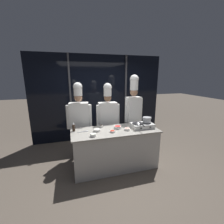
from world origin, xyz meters
TOP-DOWN VIEW (x-y plane):
  - ground_plane at (0.00, 0.00)m, footprint 24.00×24.00m
  - window_wall_back at (0.00, 1.75)m, footprint 4.19×0.09m
  - demo_counter at (0.00, 0.00)m, footprint 1.91×0.76m
  - portable_stove at (0.64, -0.03)m, footprint 0.49×0.35m
  - frying_pan at (0.53, -0.03)m, footprint 0.25×0.43m
  - stock_pot at (0.76, -0.03)m, footprint 0.21×0.19m
  - squeeze_bottle_soy at (-0.88, 0.18)m, footprint 0.06×0.06m
  - prep_bowl_bean_sprouts at (-0.53, -0.23)m, footprint 0.12×0.12m
  - prep_bowl_chili_flakes at (-0.10, -0.11)m, footprint 0.12×0.12m
  - prep_bowl_soy_glaze at (-0.26, 0.26)m, footprint 0.09×0.09m
  - prep_bowl_bell_pepper at (0.08, 0.08)m, footprint 0.16×0.16m
  - prep_bowl_garlic at (-0.40, 0.04)m, footprint 0.16×0.16m
  - prep_bowl_shrimp at (0.25, -0.09)m, footprint 0.13×0.13m
  - serving_spoon_slotted at (-0.65, 0.08)m, footprint 0.25×0.07m
  - chef_head at (-0.72, 0.65)m, footprint 0.61×0.29m
  - chef_sous at (0.00, 0.65)m, footprint 0.61×0.24m
  - chef_line at (0.71, 0.65)m, footprint 0.52×0.25m

SIDE VIEW (x-z plane):
  - ground_plane at x=0.00m, z-range 0.00..0.00m
  - demo_counter at x=0.00m, z-range 0.00..0.89m
  - serving_spoon_slotted at x=-0.65m, z-range 0.89..0.91m
  - prep_bowl_chili_flakes at x=-0.10m, z-range 0.90..0.93m
  - prep_bowl_shrimp at x=0.25m, z-range 0.90..0.94m
  - prep_bowl_garlic at x=-0.40m, z-range 0.90..0.95m
  - prep_bowl_soy_glaze at x=-0.26m, z-range 0.90..0.95m
  - prep_bowl_bell_pepper at x=0.08m, z-range 0.90..0.95m
  - prep_bowl_bean_sprouts at x=-0.53m, z-range 0.90..0.95m
  - portable_stove at x=0.64m, z-range 0.89..1.00m
  - squeeze_bottle_soy at x=-0.88m, z-range 0.89..1.08m
  - frying_pan at x=0.53m, z-range 1.00..1.05m
  - chef_sous at x=0.00m, z-range 0.13..2.01m
  - stock_pot at x=0.76m, z-range 1.01..1.14m
  - chef_head at x=-0.72m, z-range 0.14..2.05m
  - chef_line at x=0.71m, z-range 0.20..2.29m
  - window_wall_back at x=0.00m, z-range 0.00..2.70m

